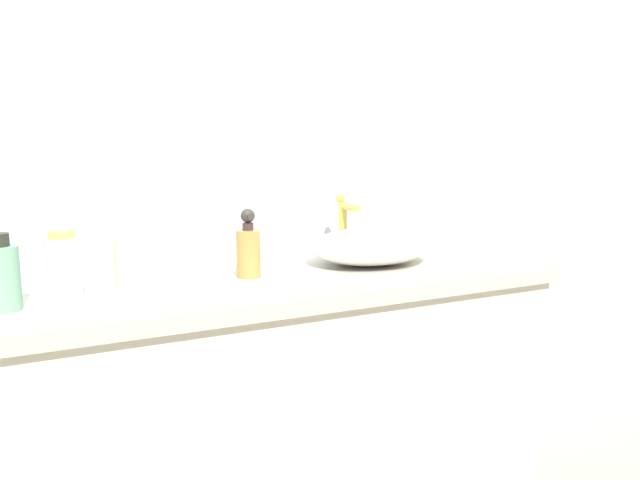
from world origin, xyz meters
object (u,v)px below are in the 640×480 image
lotion_bottle (1,276)px  perfume_bottle (64,268)px  tissue_box (145,256)px  soap_dispenser (248,249)px  sink_basin (372,246)px

lotion_bottle → perfume_bottle: lotion_bottle is taller
lotion_bottle → tissue_box: size_ratio=0.99×
soap_dispenser → tissue_box: bearing=171.0°
sink_basin → perfume_bottle: (-0.80, -0.07, 0.02)m
soap_dispenser → tissue_box: soap_dispenser is taller
sink_basin → tissue_box: (-0.62, 0.03, 0.02)m
sink_basin → soap_dispenser: size_ratio=2.07×
perfume_bottle → tissue_box: bearing=28.0°
sink_basin → lotion_bottle: lotion_bottle is taller
sink_basin → lotion_bottle: size_ratio=2.29×
perfume_bottle → tissue_box: (0.19, 0.10, -0.01)m
sink_basin → tissue_box: size_ratio=2.26×
soap_dispenser → lotion_bottle: bearing=-172.4°
soap_dispenser → lotion_bottle: (-0.55, -0.07, -0.00)m
soap_dispenser → tissue_box: 0.25m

